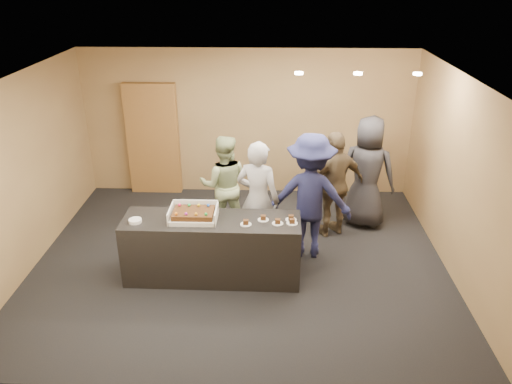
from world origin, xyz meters
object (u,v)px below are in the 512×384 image
storage_cabinet (153,139)px  plate_stack (135,221)px  person_brown_extra (335,185)px  person_dark_suit (367,172)px  cake_box (194,216)px  serving_counter (212,248)px  person_server_grey (258,200)px  person_sage_man (224,185)px  person_navy_man (310,196)px  sheet_cake (193,213)px

storage_cabinet → plate_stack: storage_cabinet is taller
person_brown_extra → person_dark_suit: (0.56, 0.35, 0.07)m
cake_box → serving_counter: bearing=-5.7°
serving_counter → storage_cabinet: bearing=116.9°
plate_stack → person_server_grey: size_ratio=0.10×
person_sage_man → person_brown_extra: size_ratio=0.94×
person_navy_man → person_dark_suit: 1.39m
person_brown_extra → cake_box: bearing=6.9°
serving_counter → person_server_grey: size_ratio=1.34×
person_server_grey → person_dark_suit: person_dark_suit is taller
cake_box → person_dark_suit: bearing=32.1°
sheet_cake → person_dark_suit: bearing=32.5°
cake_box → person_server_grey: bearing=36.5°
storage_cabinet → person_sage_man: 2.10m
sheet_cake → storage_cabinet: bearing=112.2°
serving_counter → person_navy_man: (1.37, 0.67, 0.50)m
person_sage_man → person_navy_man: bearing=149.2°
serving_counter → sheet_cake: sheet_cake is taller
plate_stack → person_dark_suit: person_dark_suit is taller
plate_stack → storage_cabinet: bearing=97.8°
person_navy_man → person_server_grey: bearing=8.8°
person_server_grey → person_navy_man: bearing=-159.4°
person_server_grey → person_navy_man: person_navy_man is taller
storage_cabinet → person_sage_man: (1.45, -1.50, -0.23)m
sheet_cake → person_navy_man: person_navy_man is taller
plate_stack → person_brown_extra: size_ratio=0.10×
person_server_grey → person_navy_man: size_ratio=0.94×
person_sage_man → person_dark_suit: (2.31, 0.30, 0.12)m
storage_cabinet → person_navy_man: storage_cabinet is taller
serving_counter → person_sage_man: 1.40m
plate_stack → person_server_grey: (1.61, 0.75, -0.03)m
serving_counter → cake_box: cake_box is taller
storage_cabinet → cake_box: bearing=-67.6°
person_navy_man → person_dark_suit: person_navy_man is taller
plate_stack → person_brown_extra: 3.13m
serving_counter → storage_cabinet: size_ratio=1.14×
plate_stack → person_sage_man: person_sage_man is taller
cake_box → person_dark_suit: (2.59, 1.63, -0.01)m
cake_box → person_sage_man: bearing=77.9°
storage_cabinet → sheet_cake: size_ratio=3.88×
serving_counter → person_server_grey: 1.00m
cake_box → person_brown_extra: size_ratio=0.37×
plate_stack → person_sage_man: (1.05, 1.45, -0.11)m
cake_box → person_sage_man: 1.36m
storage_cabinet → cake_box: (1.17, -2.83, -0.11)m
sheet_cake → person_server_grey: person_server_grey is taller
cake_box → person_dark_suit: size_ratio=0.34×
cake_box → person_brown_extra: (2.03, 1.28, -0.08)m
person_navy_man → plate_stack: bearing=25.1°
serving_counter → plate_stack: bearing=-173.4°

